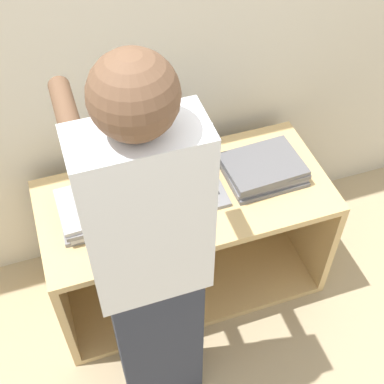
{
  "coord_description": "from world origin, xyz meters",
  "views": [
    {
      "loc": [
        -0.49,
        -1.25,
        2.53
      ],
      "look_at": [
        0.0,
        0.22,
        0.81
      ],
      "focal_mm": 50.0,
      "sensor_mm": 36.0,
      "label": 1
    }
  ],
  "objects_px": {
    "laptop_stack_left": "(102,208)",
    "person": "(151,270)",
    "laptop_open": "(181,178)",
    "laptop_stack_right": "(263,169)"
  },
  "relations": [
    {
      "from": "laptop_open",
      "to": "laptop_stack_left",
      "type": "height_order",
      "value": "laptop_open"
    },
    {
      "from": "laptop_open",
      "to": "person",
      "type": "height_order",
      "value": "person"
    },
    {
      "from": "laptop_stack_left",
      "to": "person",
      "type": "relative_size",
      "value": 0.21
    },
    {
      "from": "laptop_stack_left",
      "to": "person",
      "type": "xyz_separation_m",
      "value": [
        0.09,
        -0.51,
        0.2
      ]
    },
    {
      "from": "laptop_open",
      "to": "person",
      "type": "distance_m",
      "value": 0.67
    },
    {
      "from": "laptop_open",
      "to": "person",
      "type": "relative_size",
      "value": 0.2
    },
    {
      "from": "laptop_stack_right",
      "to": "laptop_stack_left",
      "type": "bearing_deg",
      "value": 179.87
    },
    {
      "from": "laptop_stack_left",
      "to": "laptop_stack_right",
      "type": "relative_size",
      "value": 1.02
    },
    {
      "from": "laptop_stack_right",
      "to": "person",
      "type": "bearing_deg",
      "value": -143.26
    },
    {
      "from": "laptop_open",
      "to": "laptop_stack_left",
      "type": "relative_size",
      "value": 0.96
    }
  ]
}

